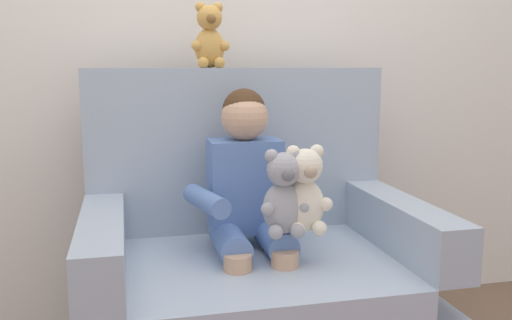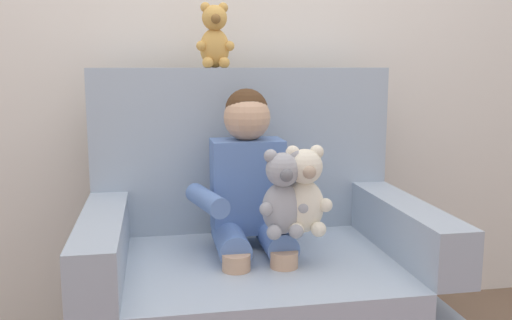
% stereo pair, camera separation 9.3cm
% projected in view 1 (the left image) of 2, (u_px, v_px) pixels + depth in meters
% --- Properties ---
extents(back_wall, '(6.00, 0.10, 2.60)m').
position_uv_depth(back_wall, '(224.00, 25.00, 2.43)').
color(back_wall, silver).
rests_on(back_wall, ground).
extents(armchair, '(1.18, 0.86, 1.12)m').
position_uv_depth(armchair, '(254.00, 282.00, 2.04)').
color(armchair, '#9EADBC').
rests_on(armchair, ground).
extents(seated_child, '(0.45, 0.39, 0.82)m').
position_uv_depth(seated_child, '(249.00, 193.00, 1.99)').
color(seated_child, '#597AB7').
rests_on(seated_child, armchair).
extents(plush_grey, '(0.17, 0.14, 0.29)m').
position_uv_depth(plush_grey, '(283.00, 195.00, 1.82)').
color(plush_grey, '#9E9EA3').
rests_on(plush_grey, armchair).
extents(plush_cream, '(0.18, 0.14, 0.30)m').
position_uv_depth(plush_cream, '(305.00, 192.00, 1.84)').
color(plush_cream, silver).
rests_on(plush_cream, armchair).
extents(plush_honey_on_backrest, '(0.15, 0.12, 0.25)m').
position_uv_depth(plush_honey_on_backrest, '(210.00, 38.00, 2.16)').
color(plush_honey_on_backrest, gold).
rests_on(plush_honey_on_backrest, armchair).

